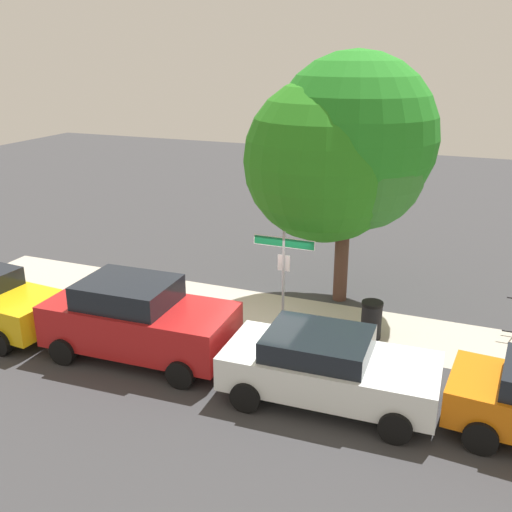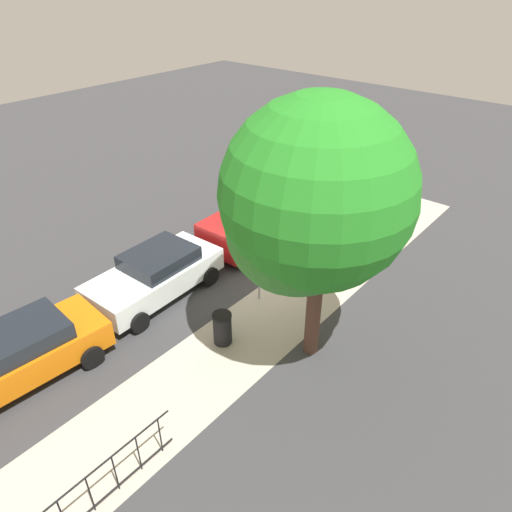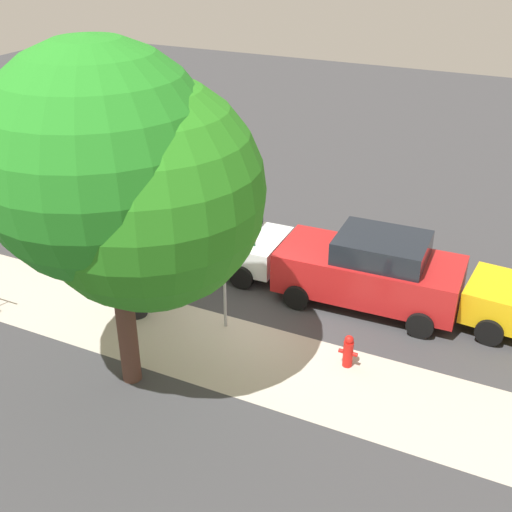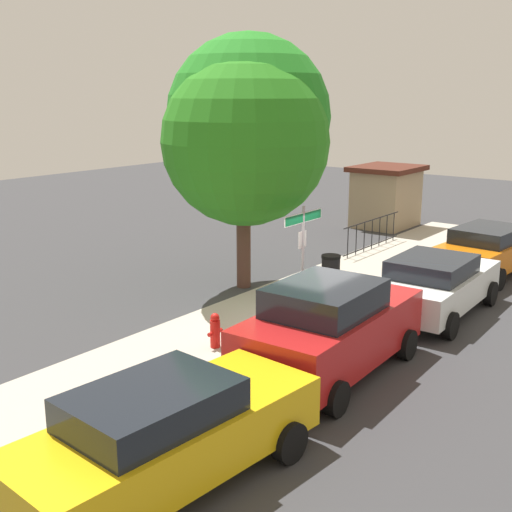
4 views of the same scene
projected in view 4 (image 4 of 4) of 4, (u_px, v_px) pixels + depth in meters
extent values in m
plane|color=#38383A|center=(303.00, 321.00, 15.95)|extent=(60.00, 60.00, 0.00)
cube|color=#B4AC9D|center=(304.00, 292.00, 18.26)|extent=(24.00, 2.60, 0.00)
cylinder|color=#9EA0A5|center=(303.00, 260.00, 16.28)|extent=(0.07, 0.07, 2.73)
cube|color=#0F723D|center=(303.00, 218.00, 16.01)|extent=(1.57, 0.02, 0.22)
cube|color=white|center=(303.00, 218.00, 16.01)|extent=(1.60, 0.02, 0.25)
cube|color=silver|center=(302.00, 239.00, 16.16)|extent=(0.32, 0.02, 0.42)
cylinder|color=#50352A|center=(244.00, 237.00, 18.45)|extent=(0.40, 0.40, 2.89)
sphere|color=#327E2E|center=(264.00, 144.00, 18.02)|extent=(3.37, 3.37, 3.37)
sphere|color=#248522|center=(249.00, 117.00, 17.76)|extent=(4.46, 4.46, 4.46)
sphere|color=#2A821D|center=(245.00, 142.00, 17.17)|extent=(4.44, 4.44, 4.44)
cube|color=gold|center=(169.00, 439.00, 9.12)|extent=(4.82, 2.10, 0.80)
cube|color=black|center=(152.00, 404.00, 8.77)|extent=(2.36, 1.70, 0.47)
cylinder|color=black|center=(209.00, 406.00, 10.94)|extent=(0.65, 0.27, 0.64)
cylinder|color=black|center=(289.00, 442.00, 9.81)|extent=(0.65, 0.27, 0.64)
cylinder|color=black|center=(35.00, 490.00, 8.63)|extent=(0.65, 0.27, 0.64)
cube|color=#B11A1B|center=(331.00, 333.00, 12.85)|extent=(4.55, 2.10, 1.01)
cube|color=black|center=(325.00, 298.00, 12.45)|extent=(2.21, 1.79, 0.56)
cylinder|color=black|center=(325.00, 326.00, 14.72)|extent=(0.65, 0.24, 0.64)
cylinder|color=black|center=(407.00, 344.00, 13.63)|extent=(0.65, 0.24, 0.64)
cylinder|color=black|center=(245.00, 371.00, 12.32)|extent=(0.65, 0.24, 0.64)
cylinder|color=black|center=(336.00, 398.00, 11.22)|extent=(0.65, 0.24, 0.64)
cube|color=white|center=(435.00, 287.00, 16.37)|extent=(4.45, 2.05, 0.74)
cube|color=black|center=(432.00, 266.00, 16.02)|extent=(2.16, 1.75, 0.44)
cylinder|color=black|center=(420.00, 281.00, 18.18)|extent=(0.65, 0.24, 0.64)
cylinder|color=black|center=(490.00, 293.00, 17.08)|extent=(0.65, 0.24, 0.64)
cylinder|color=black|center=(372.00, 309.00, 15.83)|extent=(0.65, 0.24, 0.64)
cylinder|color=black|center=(450.00, 325.00, 14.73)|extent=(0.65, 0.24, 0.64)
cube|color=orange|center=(491.00, 252.00, 20.02)|extent=(4.72, 2.18, 0.74)
cube|color=black|center=(488.00, 234.00, 19.68)|extent=(2.33, 1.77, 0.44)
cylinder|color=black|center=(482.00, 250.00, 21.83)|extent=(0.66, 0.27, 0.64)
cylinder|color=black|center=(438.00, 268.00, 19.58)|extent=(0.66, 0.27, 0.64)
cylinder|color=black|center=(498.00, 279.00, 18.39)|extent=(0.66, 0.27, 0.64)
cylinder|color=black|center=(373.00, 220.00, 23.13)|extent=(4.02, 0.04, 0.04)
cylinder|color=black|center=(372.00, 245.00, 23.35)|extent=(4.02, 0.04, 0.04)
cylinder|color=black|center=(348.00, 243.00, 21.93)|extent=(0.03, 0.03, 1.05)
cylinder|color=black|center=(356.00, 240.00, 22.37)|extent=(0.03, 0.03, 1.05)
cylinder|color=black|center=(364.00, 237.00, 22.81)|extent=(0.03, 0.03, 1.05)
cylinder|color=black|center=(372.00, 234.00, 23.25)|extent=(0.03, 0.03, 1.05)
cylinder|color=black|center=(379.00, 232.00, 23.69)|extent=(0.03, 0.03, 1.05)
cylinder|color=black|center=(387.00, 229.00, 24.14)|extent=(0.03, 0.03, 1.05)
cylinder|color=black|center=(394.00, 227.00, 24.58)|extent=(0.03, 0.03, 1.05)
cube|color=#998466|center=(386.00, 199.00, 27.07)|extent=(2.54, 2.07, 2.31)
cube|color=#4C2319|center=(387.00, 168.00, 26.77)|extent=(2.90, 2.43, 0.20)
cylinder|color=red|center=(215.00, 334.00, 14.26)|extent=(0.22, 0.22, 0.62)
sphere|color=red|center=(215.00, 318.00, 14.17)|extent=(0.20, 0.20, 0.20)
cylinder|color=red|center=(210.00, 334.00, 14.13)|extent=(0.10, 0.09, 0.09)
cylinder|color=red|center=(220.00, 330.00, 14.37)|extent=(0.10, 0.09, 0.09)
cylinder|color=black|center=(331.00, 273.00, 18.49)|extent=(0.52, 0.52, 0.90)
cylinder|color=black|center=(331.00, 257.00, 18.37)|extent=(0.55, 0.55, 0.08)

